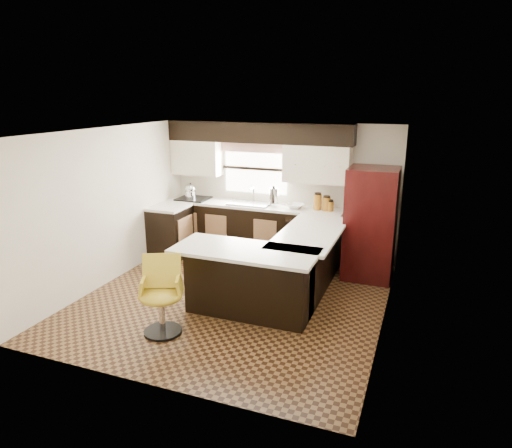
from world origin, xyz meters
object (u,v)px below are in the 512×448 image
at_px(bar_chair, 161,297).
at_px(refrigerator, 371,224).
at_px(peninsula_return, 249,282).
at_px(peninsula_long, 306,263).

bearing_deg(bar_chair, refrigerator, 27.92).
bearing_deg(bar_chair, peninsula_return, 22.90).
relative_size(peninsula_return, bar_chair, 1.70).
bearing_deg(peninsula_return, refrigerator, 54.95).
distance_m(peninsula_long, bar_chair, 2.29).
height_order(peninsula_return, refrigerator, refrigerator).
distance_m(peninsula_return, bar_chair, 1.20).
distance_m(refrigerator, bar_chair, 3.52).
bearing_deg(peninsula_return, bar_chair, -132.69).
xyz_separation_m(peninsula_long, peninsula_return, (-0.53, -0.97, 0.00)).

